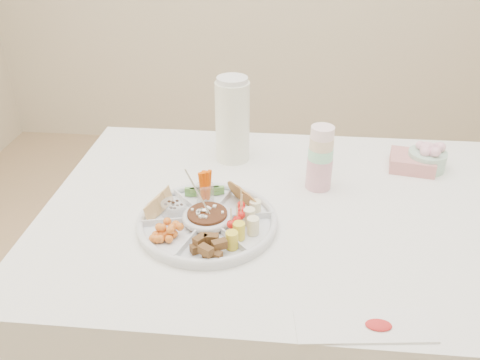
# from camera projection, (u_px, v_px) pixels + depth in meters

# --- Properties ---
(dining_table) EXTENTS (1.52, 1.02, 0.76)m
(dining_table) POSITION_uv_depth(u_px,v_px,m) (297.00, 305.00, 1.67)
(dining_table) COLOR white
(dining_table) RESTS_ON floor
(party_tray) EXTENTS (0.45, 0.45, 0.04)m
(party_tray) POSITION_uv_depth(u_px,v_px,m) (207.00, 219.00, 1.39)
(party_tray) COLOR silver
(party_tray) RESTS_ON dining_table
(bean_dip) EXTENTS (0.13, 0.13, 0.04)m
(bean_dip) POSITION_uv_depth(u_px,v_px,m) (207.00, 217.00, 1.39)
(bean_dip) COLOR black
(bean_dip) RESTS_ON party_tray
(tortillas) EXTENTS (0.11, 0.11, 0.05)m
(tortillas) POSITION_uv_depth(u_px,v_px,m) (245.00, 198.00, 1.45)
(tortillas) COLOR #B38235
(tortillas) RESTS_ON party_tray
(carrot_cucumber) EXTENTS (0.12, 0.12, 0.09)m
(carrot_cucumber) POSITION_uv_depth(u_px,v_px,m) (204.00, 183.00, 1.48)
(carrot_cucumber) COLOR #E74F00
(carrot_cucumber) RESTS_ON party_tray
(pita_raisins) EXTENTS (0.12, 0.12, 0.05)m
(pita_raisins) POSITION_uv_depth(u_px,v_px,m) (166.00, 203.00, 1.43)
(pita_raisins) COLOR #E6A05B
(pita_raisins) RESTS_ON party_tray
(cherries) EXTENTS (0.12, 0.12, 0.04)m
(cherries) POSITION_uv_depth(u_px,v_px,m) (166.00, 232.00, 1.32)
(cherries) COLOR #FA9E43
(cherries) RESTS_ON party_tray
(granola_chunks) EXTENTS (0.11, 0.11, 0.04)m
(granola_chunks) POSITION_uv_depth(u_px,v_px,m) (210.00, 244.00, 1.27)
(granola_chunks) COLOR brown
(granola_chunks) RESTS_ON party_tray
(banana_tomato) EXTENTS (0.12, 0.12, 0.09)m
(banana_tomato) POSITION_uv_depth(u_px,v_px,m) (251.00, 219.00, 1.33)
(banana_tomato) COLOR #DAC884
(banana_tomato) RESTS_ON party_tray
(cup_stack) EXTENTS (0.09, 0.09, 0.22)m
(cup_stack) POSITION_uv_depth(u_px,v_px,m) (320.00, 156.00, 1.53)
(cup_stack) COLOR silver
(cup_stack) RESTS_ON dining_table
(thermos) EXTENTS (0.13, 0.13, 0.30)m
(thermos) POSITION_uv_depth(u_px,v_px,m) (232.00, 119.00, 1.68)
(thermos) COLOR white
(thermos) RESTS_ON dining_table
(flower_bowl) EXTENTS (0.16, 0.16, 0.09)m
(flower_bowl) POSITION_uv_depth(u_px,v_px,m) (427.00, 156.00, 1.67)
(flower_bowl) COLOR silver
(flower_bowl) RESTS_ON dining_table
(napkin_stack) EXTENTS (0.16, 0.15, 0.05)m
(napkin_stack) POSITION_uv_depth(u_px,v_px,m) (412.00, 162.00, 1.68)
(napkin_stack) COLOR tan
(napkin_stack) RESTS_ON dining_table
(placemat) EXTENTS (0.30, 0.13, 0.01)m
(placemat) POSITION_uv_depth(u_px,v_px,m) (364.00, 326.00, 1.08)
(placemat) COLOR white
(placemat) RESTS_ON dining_table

